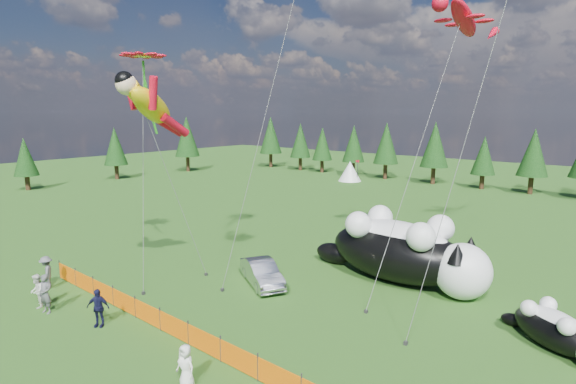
% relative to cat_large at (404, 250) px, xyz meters
% --- Properties ---
extents(ground, '(160.00, 160.00, 0.00)m').
position_rel_cat_large_xyz_m(ground, '(-4.73, -9.35, -1.90)').
color(ground, '#0C3409').
rests_on(ground, ground).
extents(safety_fence, '(22.06, 0.06, 1.10)m').
position_rel_cat_large_xyz_m(safety_fence, '(-4.73, -12.35, -1.39)').
color(safety_fence, '#262626').
rests_on(safety_fence, ground).
extents(tree_line, '(90.00, 4.00, 8.00)m').
position_rel_cat_large_xyz_m(tree_line, '(-4.73, 35.65, 2.10)').
color(tree_line, black).
rests_on(tree_line, ground).
extents(cat_large, '(11.05, 4.23, 3.99)m').
position_rel_cat_large_xyz_m(cat_large, '(0.00, 0.00, 0.00)').
color(cat_large, black).
rests_on(cat_large, ground).
extents(cat_small, '(4.54, 3.40, 1.81)m').
position_rel_cat_large_xyz_m(cat_small, '(8.25, -2.91, -1.04)').
color(cat_small, black).
rests_on(cat_small, ground).
extents(car, '(4.38, 3.33, 1.38)m').
position_rel_cat_large_xyz_m(car, '(-5.94, -5.46, -1.20)').
color(car, '#BBBBC0').
rests_on(car, ground).
extents(spectator_a, '(0.79, 0.61, 1.94)m').
position_rel_cat_large_xyz_m(spectator_a, '(-11.52, -14.83, -0.93)').
color(spectator_a, '#56565B').
rests_on(spectator_a, ground).
extents(spectator_b, '(0.96, 0.87, 1.70)m').
position_rel_cat_large_xyz_m(spectator_b, '(-12.50, -14.83, -1.04)').
color(spectator_b, silver).
rests_on(spectator_b, ground).
extents(spectator_c, '(1.16, 1.04, 1.78)m').
position_rel_cat_large_xyz_m(spectator_c, '(-8.24, -13.89, -1.00)').
color(spectator_c, '#131334').
rests_on(spectator_c, ground).
extents(spectator_d, '(1.33, 1.17, 1.84)m').
position_rel_cat_large_xyz_m(spectator_d, '(-14.69, -13.48, -0.97)').
color(spectator_d, '#56565B').
rests_on(spectator_d, ground).
extents(spectator_e, '(0.81, 0.57, 1.58)m').
position_rel_cat_large_xyz_m(spectator_e, '(-1.47, -14.21, -1.10)').
color(spectator_e, silver).
rests_on(spectator_e, ground).
extents(superhero_kite, '(5.32, 5.63, 11.96)m').
position_rel_cat_large_xyz_m(superhero_kite, '(-9.94, -9.40, 8.02)').
color(superhero_kite, '#E5BA0C').
rests_on(superhero_kite, ground).
extents(gecko_kite, '(3.60, 13.61, 18.20)m').
position_rel_cat_large_xyz_m(gecko_kite, '(0.63, 5.40, 13.24)').
color(gecko_kite, red).
rests_on(gecko_kite, ground).
extents(flower_kite, '(5.32, 4.73, 13.72)m').
position_rel_cat_large_xyz_m(flower_kite, '(-13.66, -7.36, 10.87)').
color(flower_kite, red).
rests_on(flower_kite, ground).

